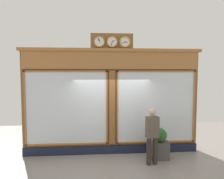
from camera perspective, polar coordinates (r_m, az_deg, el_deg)
shop_facade at (r=7.19m, az=-0.08°, el=-3.09°), size 5.98×0.42×4.01m
pedestrian at (r=6.50m, az=10.75°, el=-11.58°), size 0.39×0.27×1.69m
planter_box at (r=7.13m, az=12.64°, el=-15.65°), size 0.56×0.36×0.56m
planter_shrub at (r=6.98m, az=12.71°, el=-11.81°), size 0.43×0.43×0.43m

